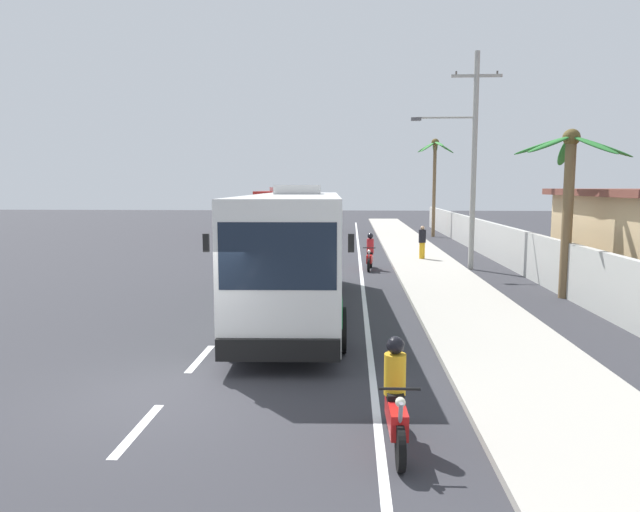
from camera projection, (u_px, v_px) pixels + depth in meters
name	position (u px, v px, depth m)	size (l,w,h in m)	color
ground_plane	(167.00, 397.00, 10.31)	(160.00, 160.00, 0.00)	#303035
sidewalk_kerb	(453.00, 294.00, 19.85)	(3.20, 90.00, 0.14)	#A8A399
lane_markings	(328.00, 275.00, 24.47)	(3.87, 71.00, 0.01)	white
boundary_wall	(531.00, 256.00, 23.50)	(0.24, 60.00, 1.87)	#B2B2AD
coach_bus_foreground	(296.00, 247.00, 17.04)	(3.22, 12.20, 3.79)	silver
coach_bus_far_lane	(285.00, 210.00, 45.27)	(3.60, 11.07, 3.67)	red
motorcycle_beside_bus	(370.00, 255.00, 26.01)	(0.56, 1.96, 1.64)	black
motorcycle_trailing	(395.00, 402.00, 8.31)	(0.56, 1.96, 1.59)	black
pedestrian_near_kerb	(422.00, 242.00, 28.78)	(0.36, 0.36, 1.65)	gold
utility_pole_mid	(472.00, 155.00, 25.50)	(3.91, 0.24, 9.59)	#9E9E99
palm_nearest	(434.00, 165.00, 42.36)	(2.72, 3.07, 7.22)	brown
palm_second	(569.00, 183.00, 18.98)	(3.67, 3.64, 5.61)	brown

